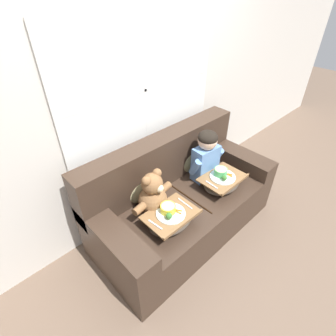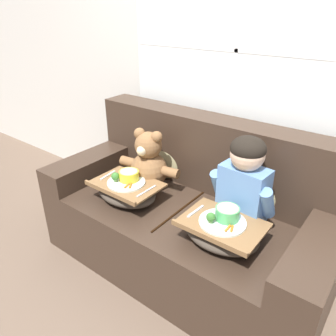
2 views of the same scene
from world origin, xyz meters
name	(u,v)px [view 1 (image 1 of 2)]	position (x,y,z in m)	size (l,w,h in m)	color
ground_plane	(183,227)	(0.00, 0.00, 0.00)	(14.00, 14.00, 0.00)	brown
wall_back_with_window	(142,94)	(0.00, 0.58, 1.30)	(8.00, 0.08, 2.60)	beige
couch	(180,201)	(0.00, 0.07, 0.35)	(1.84, 0.88, 0.96)	#38281E
throw_pillow_behind_child	(191,156)	(0.35, 0.26, 0.63)	(0.35, 0.17, 0.37)	tan
throw_pillow_behind_teddy	(139,186)	(-0.35, 0.26, 0.63)	(0.34, 0.16, 0.35)	tan
child_figure	(206,153)	(0.35, 0.06, 0.76)	(0.39, 0.20, 0.54)	#5B84BC
teddy_bear	(153,196)	(-0.35, 0.06, 0.64)	(0.46, 0.32, 0.42)	brown
lap_tray_child	(222,181)	(0.35, -0.16, 0.54)	(0.43, 0.32, 0.20)	#473D33
lap_tray_teddy	(171,218)	(-0.35, -0.16, 0.54)	(0.44, 0.31, 0.20)	#473D33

